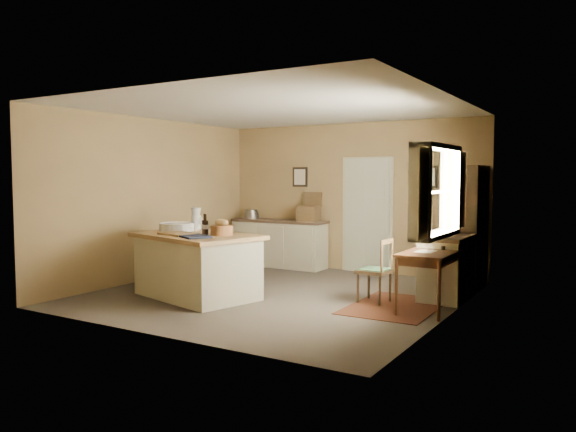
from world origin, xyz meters
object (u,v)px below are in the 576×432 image
work_island (197,264)px  shelving_unit (475,227)px  sideboard (280,242)px  writing_desk (429,259)px  desk_chair (374,271)px  right_cabinet (447,267)px

work_island → shelving_unit: bearing=54.4°
sideboard → writing_desk: size_ratio=1.89×
shelving_unit → writing_desk: bearing=-94.6°
writing_desk → work_island: bearing=-164.2°
desk_chair → shelving_unit: size_ratio=0.46×
sideboard → desk_chair: sideboard is taller
writing_desk → desk_chair: size_ratio=1.16×
writing_desk → shelving_unit: shelving_unit is taller
desk_chair → shelving_unit: bearing=66.0°
right_cabinet → shelving_unit: 1.12m
writing_desk → sideboard: bearing=149.8°
sideboard → right_cabinet: (3.54, -1.21, -0.02)m
work_island → right_cabinet: size_ratio=1.92×
work_island → shelving_unit: (3.26, 2.73, 0.47)m
shelving_unit → desk_chair: bearing=-117.8°
work_island → right_cabinet: bearing=43.6°
sideboard → shelving_unit: shelving_unit is taller
writing_desk → right_cabinet: right_cabinet is taller
writing_desk → desk_chair: desk_chair is taller
writing_desk → desk_chair: bearing=174.0°
work_island → writing_desk: (3.11, 0.88, 0.19)m
writing_desk → shelving_unit: size_ratio=0.53×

